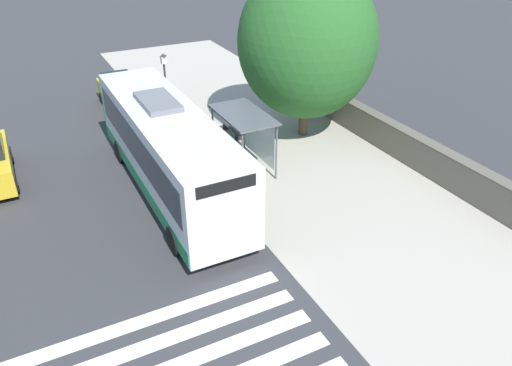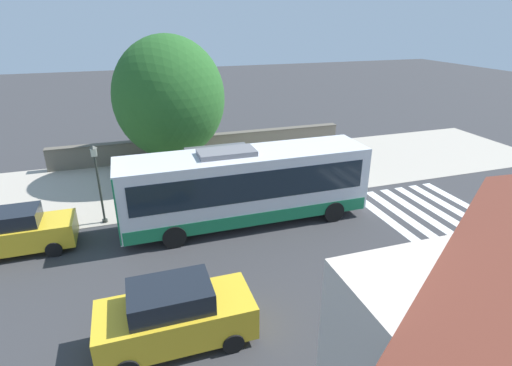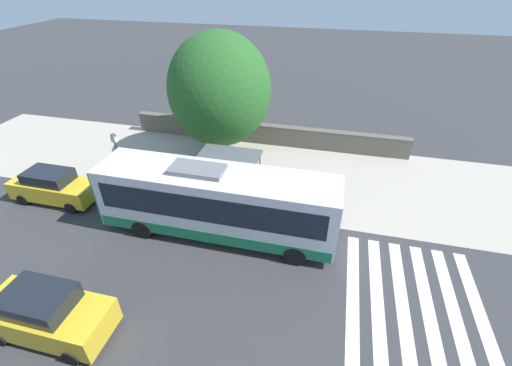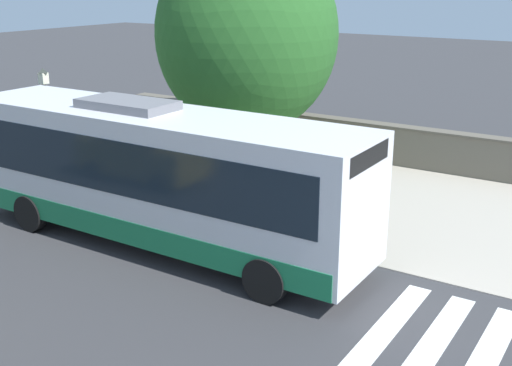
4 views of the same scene
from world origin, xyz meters
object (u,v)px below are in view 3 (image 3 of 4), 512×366
at_px(bench, 184,170).
at_px(street_lamp_near, 119,159).
at_px(pedestrian, 312,210).
at_px(shade_tree, 220,90).
at_px(parked_car_far_lane, 47,313).
at_px(bus, 217,202).
at_px(parked_car_behind_bus, 54,186).
at_px(bus_shelter, 231,159).

height_order(bench, street_lamp_near, street_lamp_near).
xyz_separation_m(pedestrian, shade_tree, (-6.02, -6.67, 3.64)).
relative_size(pedestrian, parked_car_far_lane, 0.37).
distance_m(street_lamp_near, shade_tree, 7.31).
xyz_separation_m(shade_tree, parked_car_far_lane, (14.18, -1.82, -3.64)).
distance_m(bus, shade_tree, 8.41).
xyz_separation_m(pedestrian, parked_car_far_lane, (8.16, -8.50, 0.01)).
distance_m(parked_car_behind_bus, parked_car_far_lane, 8.99).
relative_size(bus, bench, 6.13).
bearing_deg(bus_shelter, bench, -104.25).
relative_size(pedestrian, shade_tree, 0.20).
bearing_deg(bus_shelter, street_lamp_near, -74.67).
relative_size(shade_tree, parked_car_behind_bus, 1.74).
relative_size(bus, parked_car_far_lane, 2.50).
bearing_deg(bus, shade_tree, -163.31).
relative_size(bus_shelter, bench, 1.82).
distance_m(bench, parked_car_far_lane, 11.05).
distance_m(pedestrian, parked_car_far_lane, 11.78).
xyz_separation_m(bus, street_lamp_near, (-2.00, -6.33, 0.38)).
bearing_deg(parked_car_far_lane, shade_tree, 172.68).
height_order(bench, parked_car_behind_bus, parked_car_behind_bus).
xyz_separation_m(bus, bench, (-4.48, -3.81, -1.40)).
relative_size(bus_shelter, parked_car_behind_bus, 0.71).
xyz_separation_m(street_lamp_near, shade_tree, (-5.62, 4.04, 2.34)).
xyz_separation_m(bench, parked_car_behind_bus, (4.04, -5.94, 0.43)).
height_order(pedestrian, parked_car_behind_bus, parked_car_behind_bus).
distance_m(pedestrian, parked_car_behind_bus, 14.18).
bearing_deg(bench, street_lamp_near, -45.48).
xyz_separation_m(bus_shelter, shade_tree, (-4.00, -1.86, 2.47)).
xyz_separation_m(shade_tree, parked_car_behind_bus, (7.18, -7.46, -3.70)).
distance_m(bench, shade_tree, 5.41).
bearing_deg(bus, parked_car_behind_bus, -92.60).
xyz_separation_m(bus_shelter, parked_car_behind_bus, (3.18, -9.32, -1.23)).
xyz_separation_m(bus_shelter, pedestrian, (2.02, 4.81, -1.17)).
bearing_deg(bus, parked_car_far_lane, -32.06).
height_order(shade_tree, parked_car_far_lane, shade_tree).
bearing_deg(street_lamp_near, bench, 134.52).
relative_size(bus, parked_car_behind_bus, 2.40).
bearing_deg(pedestrian, bench, -109.36).
bearing_deg(shade_tree, parked_car_far_lane, -7.32).
xyz_separation_m(bus, shade_tree, (-7.62, -2.29, 2.72)).
distance_m(bus, bench, 6.04).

